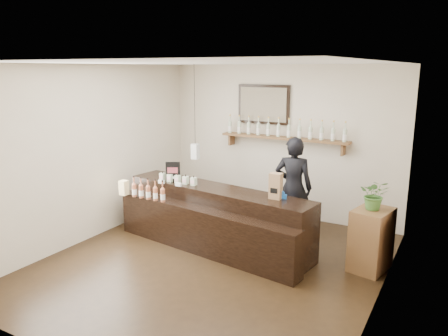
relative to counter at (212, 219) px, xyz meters
The scene contains 10 objects.
ground 0.80m from the counter, 60.01° to the right, with size 5.00×5.00×0.00m, color black.
room_shell 1.44m from the counter, 60.01° to the right, with size 5.00×5.00×5.00m.
back_wall_decor 2.24m from the counter, 84.08° to the left, with size 2.66×0.96×1.69m.
counter is the anchor object (origin of this frame).
promo_sign 1.04m from the counter, behind, with size 0.22×0.13×0.33m.
paper_bag 1.23m from the counter, ahead, with size 0.17×0.13×0.38m.
tape_dispenser 1.24m from the counter, ahead, with size 0.14×0.07×0.11m.
side_cabinet 2.36m from the counter, ahead, with size 0.54×0.67×0.87m.
potted_plant 2.45m from the counter, ahead, with size 0.38×0.33×0.42m, color #3A6528.
shopkeeper 1.46m from the counter, 45.47° to the left, with size 0.69×0.45×1.89m, color black.
Camera 1 is at (2.98, -4.96, 2.73)m, focal length 35.00 mm.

